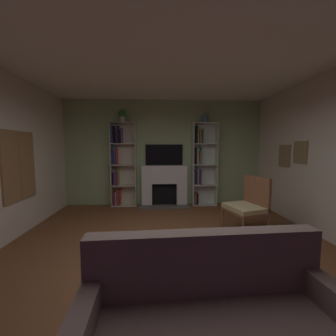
% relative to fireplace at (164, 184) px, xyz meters
% --- Properties ---
extents(ground_plane, '(7.60, 7.60, 0.00)m').
position_rel_fireplace_xyz_m(ground_plane, '(0.00, -3.04, -0.59)').
color(ground_plane, brown).
extents(wall_back_accent, '(5.51, 0.06, 2.88)m').
position_rel_fireplace_xyz_m(wall_back_accent, '(0.00, 0.15, 0.85)').
color(wall_back_accent, '#9CB983').
rests_on(wall_back_accent, ground_plane).
extents(ceiling, '(5.51, 6.45, 0.06)m').
position_rel_fireplace_xyz_m(ceiling, '(0.00, -3.04, 2.32)').
color(ceiling, white).
rests_on(ceiling, wall_back_accent).
extents(fireplace, '(1.34, 0.54, 1.10)m').
position_rel_fireplace_xyz_m(fireplace, '(0.00, 0.00, 0.00)').
color(fireplace, white).
rests_on(fireplace, ground_plane).
extents(tv, '(1.02, 0.06, 0.57)m').
position_rel_fireplace_xyz_m(tv, '(0.00, 0.09, 0.80)').
color(tv, black).
rests_on(tv, fireplace).
extents(bookshelf_left, '(0.67, 0.29, 2.25)m').
position_rel_fireplace_xyz_m(bookshelf_left, '(-1.18, 0.02, 0.55)').
color(bookshelf_left, beige).
rests_on(bookshelf_left, ground_plane).
extents(bookshelf_right, '(0.67, 0.32, 2.25)m').
position_rel_fireplace_xyz_m(bookshelf_right, '(1.02, 0.01, 0.59)').
color(bookshelf_right, silver).
rests_on(bookshelf_right, ground_plane).
extents(potted_plant, '(0.22, 0.22, 0.34)m').
position_rel_fireplace_xyz_m(potted_plant, '(-1.10, -0.03, 1.86)').
color(potted_plant, beige).
rests_on(potted_plant, bookshelf_left).
extents(vase_with_flowers, '(0.16, 0.16, 0.41)m').
position_rel_fireplace_xyz_m(vase_with_flowers, '(1.10, -0.03, 1.79)').
color(vase_with_flowers, teal).
rests_on(vase_with_flowers, bookshelf_right).
extents(armchair, '(0.74, 0.80, 1.05)m').
position_rel_fireplace_xyz_m(armchair, '(1.48, -2.04, -0.04)').
color(armchair, brown).
rests_on(armchair, ground_plane).
extents(coffee_table, '(0.82, 0.41, 0.40)m').
position_rel_fireplace_xyz_m(coffee_table, '(0.17, -3.65, -0.25)').
color(coffee_table, olive).
rests_on(coffee_table, ground_plane).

